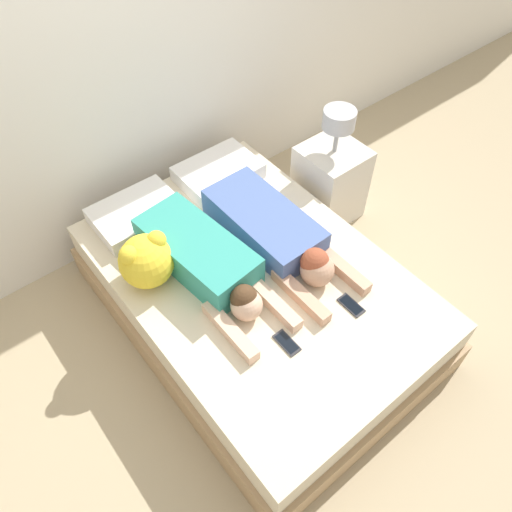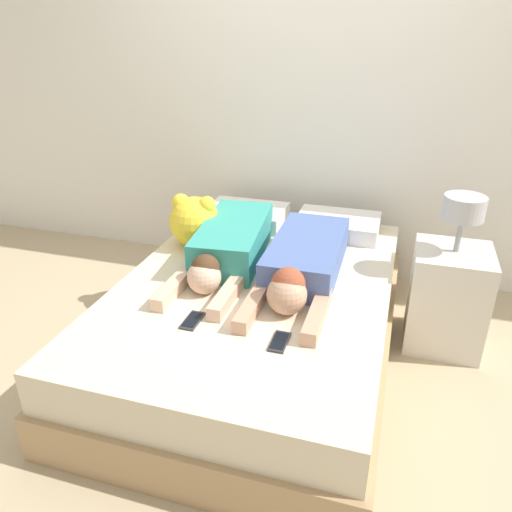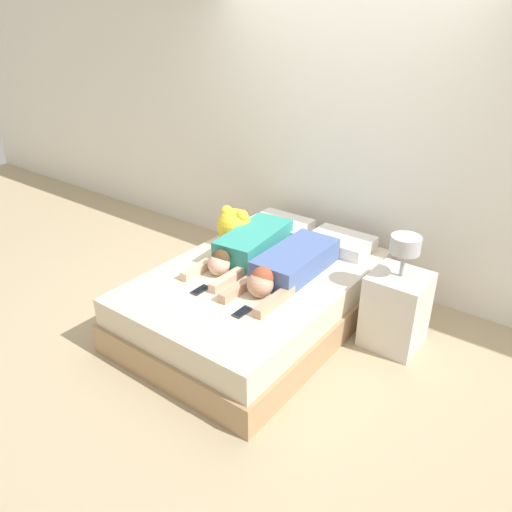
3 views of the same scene
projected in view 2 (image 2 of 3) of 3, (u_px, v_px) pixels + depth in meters
name	position (u px, v px, depth m)	size (l,w,h in m)	color
ground_plane	(256.00, 351.00, 2.88)	(12.00, 12.00, 0.00)	tan
wall_back	(308.00, 89.00, 3.35)	(12.00, 0.06, 2.60)	white
bed	(256.00, 318.00, 2.78)	(1.46, 2.10, 0.46)	tan
pillow_head_left	(246.00, 215.00, 3.43)	(0.53, 0.38, 0.11)	white
pillow_head_right	(338.00, 225.00, 3.26)	(0.53, 0.38, 0.11)	white
person_left	(229.00, 246.00, 2.84)	(0.42, 1.10, 0.21)	teal
person_right	(303.00, 263.00, 2.67)	(0.38, 1.11, 0.22)	#4C66A5
cell_phone_left	(193.00, 320.00, 2.32)	(0.07, 0.16, 0.01)	#2D2D33
cell_phone_right	(280.00, 342.00, 2.17)	(0.07, 0.16, 0.01)	#2D2D33
plush_toy	(195.00, 220.00, 3.04)	(0.31, 0.31, 0.32)	yellow
nightstand	(448.00, 294.00, 2.82)	(0.41, 0.41, 0.90)	beige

